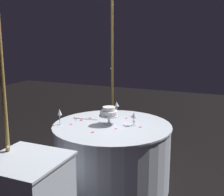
{
  "coord_description": "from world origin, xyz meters",
  "views": [
    {
      "loc": [
        -2.89,
        -1.25,
        1.71
      ],
      "look_at": [
        0.0,
        0.0,
        1.03
      ],
      "focal_mm": 48.17,
      "sensor_mm": 36.0,
      "label": 1
    }
  ],
  "objects_px": {
    "decorative_arch": "(73,52)",
    "wine_glass_0": "(117,105)",
    "wine_glass_2": "(134,116)",
    "main_table": "(112,156)",
    "cake_knife": "(84,119)",
    "tiered_cake": "(109,113)",
    "wine_glass_1": "(60,113)"
  },
  "relations": [
    {
      "from": "cake_knife",
      "to": "wine_glass_2",
      "type": "bearing_deg",
      "value": -90.66
    },
    {
      "from": "main_table",
      "to": "wine_glass_2",
      "type": "height_order",
      "value": "wine_glass_2"
    },
    {
      "from": "main_table",
      "to": "cake_knife",
      "type": "bearing_deg",
      "value": 77.99
    },
    {
      "from": "tiered_cake",
      "to": "wine_glass_1",
      "type": "xyz_separation_m",
      "value": [
        -0.22,
        0.49,
        -0.0
      ]
    },
    {
      "from": "wine_glass_0",
      "to": "cake_knife",
      "type": "bearing_deg",
      "value": 137.78
    },
    {
      "from": "tiered_cake",
      "to": "wine_glass_2",
      "type": "relative_size",
      "value": 1.49
    },
    {
      "from": "main_table",
      "to": "wine_glass_0",
      "type": "relative_size",
      "value": 7.87
    },
    {
      "from": "decorative_arch",
      "to": "wine_glass_0",
      "type": "relative_size",
      "value": 13.87
    },
    {
      "from": "decorative_arch",
      "to": "main_table",
      "type": "distance_m",
      "value": 1.24
    },
    {
      "from": "cake_knife",
      "to": "tiered_cake",
      "type": "bearing_deg",
      "value": -103.4
    },
    {
      "from": "cake_knife",
      "to": "wine_glass_0",
      "type": "bearing_deg",
      "value": -42.22
    },
    {
      "from": "decorative_arch",
      "to": "wine_glass_2",
      "type": "height_order",
      "value": "decorative_arch"
    },
    {
      "from": "decorative_arch",
      "to": "wine_glass_0",
      "type": "bearing_deg",
      "value": -42.24
    },
    {
      "from": "main_table",
      "to": "cake_knife",
      "type": "distance_m",
      "value": 0.54
    },
    {
      "from": "decorative_arch",
      "to": "wine_glass_2",
      "type": "distance_m",
      "value": 0.97
    },
    {
      "from": "main_table",
      "to": "wine_glass_2",
      "type": "distance_m",
      "value": 0.53
    },
    {
      "from": "main_table",
      "to": "cake_knife",
      "type": "relative_size",
      "value": 4.41
    },
    {
      "from": "wine_glass_1",
      "to": "wine_glass_2",
      "type": "distance_m",
      "value": 0.81
    },
    {
      "from": "decorative_arch",
      "to": "tiered_cake",
      "type": "bearing_deg",
      "value": -90.19
    },
    {
      "from": "wine_glass_1",
      "to": "tiered_cake",
      "type": "bearing_deg",
      "value": -66.26
    },
    {
      "from": "decorative_arch",
      "to": "cake_knife",
      "type": "bearing_deg",
      "value": -42.32
    },
    {
      "from": "main_table",
      "to": "tiered_cake",
      "type": "height_order",
      "value": "tiered_cake"
    },
    {
      "from": "decorative_arch",
      "to": "wine_glass_1",
      "type": "relative_size",
      "value": 12.82
    },
    {
      "from": "decorative_arch",
      "to": "wine_glass_2",
      "type": "relative_size",
      "value": 15.58
    },
    {
      "from": "wine_glass_2",
      "to": "tiered_cake",
      "type": "bearing_deg",
      "value": 106.5
    },
    {
      "from": "tiered_cake",
      "to": "wine_glass_1",
      "type": "bearing_deg",
      "value": 113.74
    },
    {
      "from": "wine_glass_1",
      "to": "cake_knife",
      "type": "distance_m",
      "value": 0.35
    },
    {
      "from": "tiered_cake",
      "to": "wine_glass_1",
      "type": "distance_m",
      "value": 0.54
    },
    {
      "from": "wine_glass_1",
      "to": "wine_glass_2",
      "type": "bearing_deg",
      "value": -68.7
    },
    {
      "from": "main_table",
      "to": "wine_glass_0",
      "type": "distance_m",
      "value": 0.64
    },
    {
      "from": "tiered_cake",
      "to": "wine_glass_0",
      "type": "relative_size",
      "value": 1.33
    },
    {
      "from": "main_table",
      "to": "wine_glass_0",
      "type": "bearing_deg",
      "value": 15.2
    }
  ]
}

